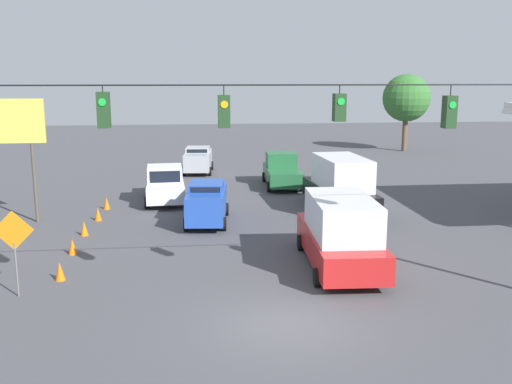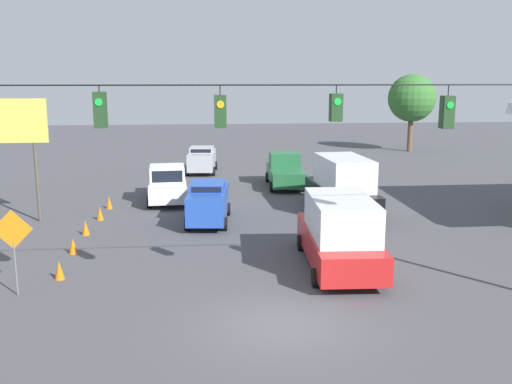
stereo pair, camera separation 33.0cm
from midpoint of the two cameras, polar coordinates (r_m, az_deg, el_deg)
The scene contains 15 objects.
ground_plane at distance 16.75m, azimuth 2.17°, elevation -13.13°, with size 140.00×140.00×0.00m, color #47474C.
overhead_signal_span at distance 15.93m, azimuth 1.87°, elevation 3.55°, with size 18.73×0.38×7.65m.
box_truck_black_oncoming_far at distance 29.98m, azimuth 8.13°, elevation 0.73°, with size 2.82×6.63×2.92m.
sedan_silver_withflow_deep at distance 42.13m, azimuth -6.03°, elevation 3.27°, with size 2.31×4.39×1.90m.
pickup_truck_white_withflow_far at distance 32.63m, azimuth -9.37°, elevation 0.75°, with size 2.51×5.49×2.12m.
sedan_blue_withflow_mid at distance 27.59m, azimuth -5.25°, elevation -0.97°, with size 2.28×4.71×2.01m.
pickup_truck_green_oncoming_deep at distance 36.83m, azimuth 2.36°, elevation 2.11°, with size 2.43×5.41×2.12m.
box_truck_red_crossing_near at distance 21.24m, azimuth 8.00°, elevation -4.03°, with size 2.77×6.44×2.69m.
traffic_cone_nearest at distance 21.19m, azimuth -19.44°, elevation -7.48°, with size 0.35×0.35×0.65m, color orange.
traffic_cone_second at distance 24.00m, azimuth -18.26°, elevation -5.20°, with size 0.35×0.35×0.65m, color orange.
traffic_cone_third at distance 26.62m, azimuth -17.15°, elevation -3.50°, with size 0.35×0.35×0.65m, color orange.
traffic_cone_fourth at distance 29.16m, azimuth -15.84°, elevation -2.14°, with size 0.35×0.35×0.65m, color orange.
traffic_cone_fifth at distance 31.51m, azimuth -15.00°, elevation -1.09°, with size 0.35×0.35×0.65m, color orange.
work_zone_sign at distance 19.70m, azimuth -23.52°, elevation -4.16°, with size 1.27×0.06×2.84m.
tree_horizon_left at distance 55.68m, azimuth 14.65°, elevation 9.06°, with size 4.42×4.42×7.20m.
Camera 1 is at (2.42, 15.04, 6.98)m, focal length 40.00 mm.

